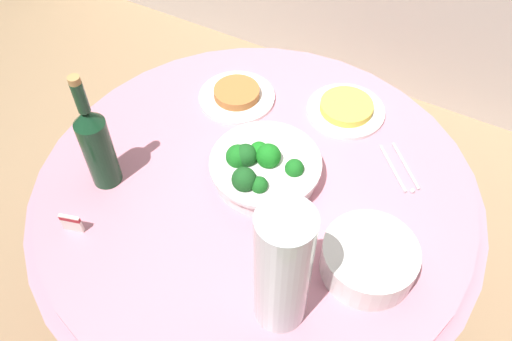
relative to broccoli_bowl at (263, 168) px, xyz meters
The scene contains 10 objects.
ground_plane 0.78m from the broccoli_bowl, 109.76° to the right, with size 6.00×6.00×0.00m, color #9E7F5B.
buffet_table 0.41m from the broccoli_bowl, 109.76° to the right, with size 1.16×1.16×0.74m.
broccoli_bowl is the anchor object (origin of this frame).
plate_stack 0.35m from the broccoli_bowl, 19.79° to the right, with size 0.21×0.21×0.08m.
wine_bottle 0.41m from the broccoli_bowl, 151.10° to the right, with size 0.07×0.07×0.34m.
decorative_fruit_vase 0.37m from the broccoli_bowl, 56.14° to the right, with size 0.11×0.11×0.34m.
serving_tongs 0.36m from the broccoli_bowl, 33.05° to the left, with size 0.14×0.15×0.01m.
food_plate_fried_egg 0.34m from the broccoli_bowl, 74.08° to the left, with size 0.22×0.22×0.03m.
food_plate_peanuts 0.31m from the broccoli_bowl, 132.76° to the left, with size 0.22×0.22×0.04m.
label_placard_front 0.47m from the broccoli_bowl, 132.00° to the right, with size 0.05×0.02×0.05m.
Camera 1 is at (0.40, -0.73, 1.80)m, focal length 37.18 mm.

